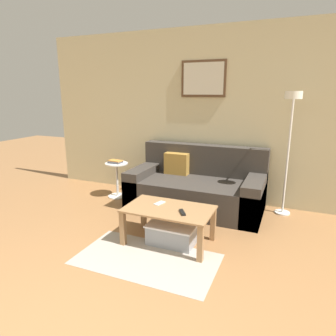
# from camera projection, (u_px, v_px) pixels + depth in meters

# --- Properties ---
(wall_back) EXTENTS (5.60, 0.09, 2.55)m
(wall_back) POSITION_uv_depth(u_px,v_px,m) (211.00, 116.00, 4.48)
(wall_back) COLOR #C6BC93
(wall_back) RESTS_ON ground_plane
(area_rug) EXTENTS (1.41, 0.78, 0.01)m
(area_rug) POSITION_uv_depth(u_px,v_px,m) (147.00, 259.00, 3.01)
(area_rug) COLOR #A39989
(area_rug) RESTS_ON ground_plane
(couch) EXTENTS (1.87, 0.95, 0.87)m
(couch) POSITION_uv_depth(u_px,v_px,m) (196.00, 188.00, 4.31)
(couch) COLOR #38332D
(couch) RESTS_ON ground_plane
(coffee_table) EXTENTS (0.95, 0.56, 0.41)m
(coffee_table) POSITION_uv_depth(u_px,v_px,m) (169.00, 214.00, 3.27)
(coffee_table) COLOR #997047
(coffee_table) RESTS_ON ground_plane
(storage_bin) EXTENTS (0.53, 0.46, 0.23)m
(storage_bin) POSITION_uv_depth(u_px,v_px,m) (174.00, 231.00, 3.35)
(storage_bin) COLOR gray
(storage_bin) RESTS_ON ground_plane
(floor_lamp) EXTENTS (0.20, 0.50, 1.64)m
(floor_lamp) POSITION_uv_depth(u_px,v_px,m) (290.00, 128.00, 3.69)
(floor_lamp) COLOR white
(floor_lamp) RESTS_ON ground_plane
(side_table) EXTENTS (0.36, 0.36, 0.56)m
(side_table) POSITION_uv_depth(u_px,v_px,m) (117.00, 177.00, 4.74)
(side_table) COLOR silver
(side_table) RESTS_ON ground_plane
(book_stack) EXTENTS (0.22, 0.16, 0.04)m
(book_stack) POSITION_uv_depth(u_px,v_px,m) (115.00, 162.00, 4.68)
(book_stack) COLOR #4C4C51
(book_stack) RESTS_ON side_table
(remote_control) EXTENTS (0.12, 0.15, 0.02)m
(remote_control) POSITION_uv_depth(u_px,v_px,m) (182.00, 212.00, 3.11)
(remote_control) COLOR black
(remote_control) RESTS_ON coffee_table
(cell_phone) EXTENTS (0.10, 0.15, 0.01)m
(cell_phone) POSITION_uv_depth(u_px,v_px,m) (160.00, 203.00, 3.39)
(cell_phone) COLOR silver
(cell_phone) RESTS_ON coffee_table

